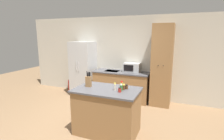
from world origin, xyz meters
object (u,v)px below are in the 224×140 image
Objects in this scene: microwave at (132,67)px; pantry_cabinet at (162,66)px; spice_bottle_orange_cap at (115,87)px; fire_extinguisher at (70,85)px; spice_bottle_tall_dark at (120,90)px; knife_block at (88,81)px; spice_bottle_pale_salt at (121,88)px; refrigerator at (83,68)px; spice_bottle_short_red at (122,85)px; spice_bottle_green_herb at (124,87)px; spice_bottle_amber_oil at (127,87)px.

pantry_cabinet is at bearing -6.43° from microwave.
fire_extinguisher is (-2.50, 1.99, -0.79)m from spice_bottle_orange_cap.
pantry_cabinet is 25.88× the size of spice_bottle_tall_dark.
knife_block is 2.42× the size of spice_bottle_pale_salt.
spice_bottle_pale_salt is at bearing -79.94° from microwave.
refrigerator is 20.08× the size of spice_bottle_tall_dark.
spice_bottle_short_red is 1.40× the size of spice_bottle_green_herb.
spice_bottle_pale_salt is (-0.00, 0.09, 0.02)m from spice_bottle_tall_dark.
spice_bottle_green_herb reaches higher than spice_bottle_tall_dark.
spice_bottle_pale_salt is (0.04, -0.13, -0.01)m from spice_bottle_short_red.
spice_bottle_amber_oil is at bearing 57.48° from spice_bottle_green_herb.
spice_bottle_orange_cap reaches higher than spice_bottle_green_herb.
pantry_cabinet reaches higher than refrigerator.
spice_bottle_green_herb is at bearing -39.42° from spice_bottle_short_red.
spice_bottle_green_herb reaches higher than spice_bottle_amber_oil.
refrigerator is 2.77m from spice_bottle_green_herb.
fire_extinguisher is at bearing 134.00° from knife_block.
spice_bottle_short_red is at bearing -35.46° from fire_extinguisher.
pantry_cabinet is 7.07× the size of knife_block.
refrigerator is 3.60× the size of microwave.
spice_bottle_green_herb is 3.35m from fire_extinguisher.
pantry_cabinet is at bearing 1.04° from refrigerator.
spice_bottle_tall_dark is at bearing -38.15° from fire_extinguisher.
spice_bottle_pale_salt reaches higher than spice_bottle_tall_dark.
spice_bottle_amber_oil is 3.34m from fire_extinguisher.
fire_extinguisher is at bearing 144.45° from spice_bottle_green_herb.
spice_bottle_green_herb is at bearing 74.52° from spice_bottle_pale_salt.
spice_bottle_amber_oil is 0.79× the size of spice_bottle_green_herb.
spice_bottle_tall_dark is at bearing -104.90° from spice_bottle_amber_oil.
spice_bottle_orange_cap is at bearing -45.71° from refrigerator.
spice_bottle_green_herb is at bearing -105.19° from pantry_cabinet.
knife_block is (1.30, -1.93, 0.17)m from refrigerator.
microwave reaches higher than spice_bottle_amber_oil.
spice_bottle_short_red is 1.76× the size of spice_bottle_amber_oil.
spice_bottle_green_herb is at bearing -122.52° from spice_bottle_amber_oil.
spice_bottle_orange_cap is (-0.13, 0.08, 0.03)m from spice_bottle_tall_dark.
spice_bottle_green_herb is (0.02, 0.17, 0.01)m from spice_bottle_tall_dark.
microwave is 3.34× the size of spice_bottle_orange_cap.
spice_bottle_short_red reaches higher than spice_bottle_amber_oil.
knife_block is (-1.26, -1.98, -0.09)m from pantry_cabinet.
spice_bottle_short_red is 3.28m from fire_extinguisher.
pantry_cabinet is 14.66× the size of spice_bottle_short_red.
microwave is (1.66, 0.15, 0.13)m from refrigerator.
pantry_cabinet is (2.57, 0.05, 0.26)m from refrigerator.
spice_bottle_pale_salt is at bearing -113.54° from spice_bottle_amber_oil.
refrigerator is at bearing -3.66° from fire_extinguisher.
refrigerator is at bearing 137.79° from spice_bottle_short_red.
pantry_cabinet is at bearing 0.15° from fire_extinguisher.
knife_block is 3.65× the size of spice_bottle_amber_oil.
spice_bottle_amber_oil is (0.06, 0.24, 0.00)m from spice_bottle_tall_dark.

